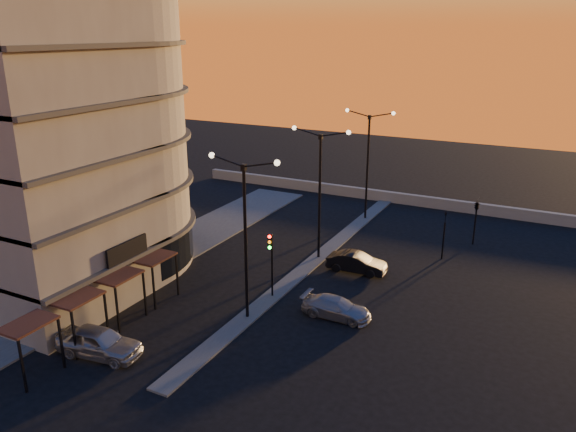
# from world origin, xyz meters

# --- Properties ---
(ground) EXTENTS (120.00, 120.00, 0.00)m
(ground) POSITION_xyz_m (0.00, 0.00, 0.00)
(ground) COLOR black
(ground) RESTS_ON ground
(sidewalk_west) EXTENTS (5.00, 40.00, 0.12)m
(sidewalk_west) POSITION_xyz_m (-10.50, 4.00, 0.06)
(sidewalk_west) COLOR #464744
(sidewalk_west) RESTS_ON ground
(median) EXTENTS (1.20, 36.00, 0.12)m
(median) POSITION_xyz_m (0.00, 10.00, 0.06)
(median) COLOR #464744
(median) RESTS_ON ground
(parapet) EXTENTS (44.00, 0.50, 1.00)m
(parapet) POSITION_xyz_m (2.00, 26.00, 0.50)
(parapet) COLOR gray
(parapet) RESTS_ON ground
(building) EXTENTS (14.35, 17.08, 25.00)m
(building) POSITION_xyz_m (-14.00, 0.03, 11.91)
(building) COLOR slate
(building) RESTS_ON ground
(streetlamp_near) EXTENTS (4.32, 0.32, 9.51)m
(streetlamp_near) POSITION_xyz_m (0.00, 0.00, 5.59)
(streetlamp_near) COLOR black
(streetlamp_near) RESTS_ON ground
(streetlamp_mid) EXTENTS (4.32, 0.32, 9.51)m
(streetlamp_mid) POSITION_xyz_m (0.00, 10.00, 5.59)
(streetlamp_mid) COLOR black
(streetlamp_mid) RESTS_ON ground
(streetlamp_far) EXTENTS (4.32, 0.32, 9.51)m
(streetlamp_far) POSITION_xyz_m (0.00, 20.00, 5.59)
(streetlamp_far) COLOR black
(streetlamp_far) RESTS_ON ground
(traffic_light_main) EXTENTS (0.28, 0.44, 4.25)m
(traffic_light_main) POSITION_xyz_m (0.00, 2.87, 2.89)
(traffic_light_main) COLOR black
(traffic_light_main) RESTS_ON ground
(signal_east_a) EXTENTS (0.13, 0.16, 3.60)m
(signal_east_a) POSITION_xyz_m (8.00, 14.00, 1.93)
(signal_east_a) COLOR black
(signal_east_a) RESTS_ON ground
(signal_east_b) EXTENTS (0.42, 1.99, 3.60)m
(signal_east_b) POSITION_xyz_m (9.50, 18.00, 3.10)
(signal_east_b) COLOR black
(signal_east_b) RESTS_ON ground
(car_hatchback) EXTENTS (4.70, 2.41, 1.53)m
(car_hatchback) POSITION_xyz_m (-4.67, -6.76, 0.76)
(car_hatchback) COLOR #96979D
(car_hatchback) RESTS_ON ground
(car_sedan) EXTENTS (4.12, 1.60, 1.34)m
(car_sedan) POSITION_xyz_m (3.29, 9.00, 0.67)
(car_sedan) COLOR black
(car_sedan) RESTS_ON ground
(car_wagon) EXTENTS (4.08, 1.68, 1.18)m
(car_wagon) POSITION_xyz_m (4.50, 2.45, 0.59)
(car_wagon) COLOR gray
(car_wagon) RESTS_ON ground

